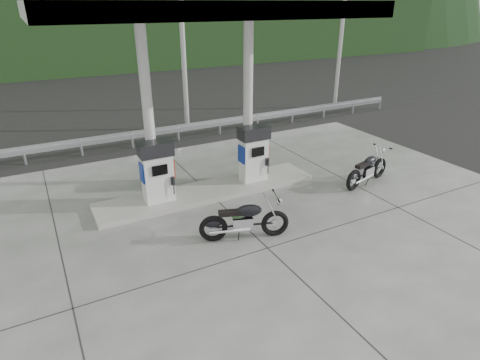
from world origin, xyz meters
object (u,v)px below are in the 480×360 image
gas_pump_left (157,172)px  motorcycle_right (367,169)px  gas_pump_right (254,154)px  motorcycle_left (244,220)px

gas_pump_left → motorcycle_right: (6.51, -1.76, -0.55)m
gas_pump_left → gas_pump_right: 3.20m
motorcycle_right → gas_pump_right: bearing=138.1°
motorcycle_left → motorcycle_right: 5.29m
motorcycle_left → motorcycle_right: motorcycle_left is taller
gas_pump_left → motorcycle_right: 6.76m
gas_pump_left → motorcycle_left: (1.32, -2.82, -0.54)m
gas_pump_right → motorcycle_left: (-1.88, -2.82, -0.54)m
motorcycle_left → motorcycle_right: bearing=30.3°
gas_pump_left → motorcycle_left: bearing=-64.9°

